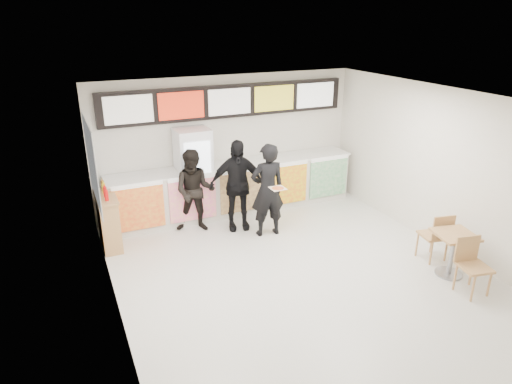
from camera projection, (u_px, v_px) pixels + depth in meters
floor at (303, 278)px, 7.77m from camera, size 7.00×7.00×0.00m
ceiling at (311, 101)px, 6.68m from camera, size 7.00×7.00×0.00m
wall_back at (228, 143)px, 10.20m from camera, size 6.00×0.00×6.00m
wall_left at (111, 230)px, 6.08m from camera, size 0.00×7.00×7.00m
wall_right at (449, 171)px, 8.36m from camera, size 0.00×7.00×7.00m
service_counter at (236, 188)px, 10.19m from camera, size 5.56×0.77×1.14m
menu_board at (229, 101)px, 9.78m from camera, size 5.50×0.14×0.70m
drinks_fridge at (194, 175)px, 9.69m from camera, size 0.70×0.67×2.00m
mirror_panel at (91, 162)px, 8.08m from camera, size 0.01×2.00×1.50m
customer_main at (267, 190)px, 8.99m from camera, size 0.73×0.51×1.91m
customer_left at (195, 191)px, 9.20m from camera, size 1.02×0.92×1.72m
customer_mid at (237, 185)px, 9.26m from camera, size 1.19×0.68×1.90m
pizza_slice at (278, 188)px, 8.53m from camera, size 0.36×0.36×0.02m
cafe_table at (453, 246)px, 7.68m from camera, size 0.75×1.64×0.93m
condiment_ledge at (109, 221)px, 8.66m from camera, size 0.38×0.93×1.24m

